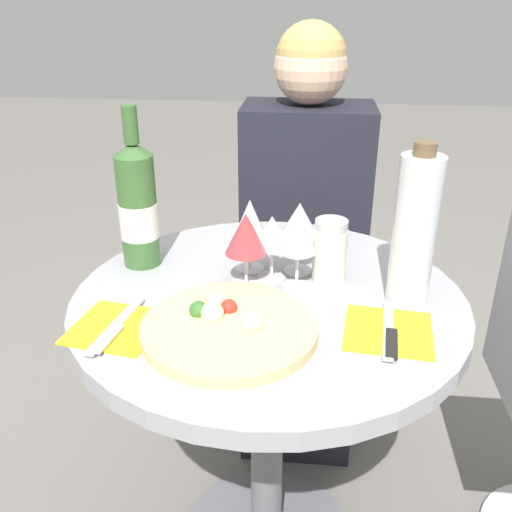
% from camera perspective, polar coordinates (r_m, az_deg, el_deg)
% --- Properties ---
extents(dining_table, '(0.77, 0.77, 0.71)m').
position_cam_1_polar(dining_table, '(1.21, 1.20, -10.71)').
color(dining_table, slate).
rests_on(dining_table, ground_plane).
extents(chair_behind_diner, '(0.39, 0.39, 0.92)m').
position_cam_1_polar(chair_behind_diner, '(1.86, 4.73, -0.88)').
color(chair_behind_diner, silver).
rests_on(chair_behind_diner, ground_plane).
extents(seated_diner, '(0.37, 0.46, 1.18)m').
position_cam_1_polar(seated_diner, '(1.68, 4.71, -0.21)').
color(seated_diner, black).
rests_on(seated_diner, ground_plane).
extents(pizza_large, '(0.31, 0.31, 0.05)m').
position_cam_1_polar(pizza_large, '(1.00, -2.76, -7.09)').
color(pizza_large, '#E5C17F').
rests_on(pizza_large, dining_table).
extents(wine_bottle, '(0.08, 0.08, 0.34)m').
position_cam_1_polar(wine_bottle, '(1.22, -11.73, 4.91)').
color(wine_bottle, '#38602D').
rests_on(wine_bottle, dining_table).
extents(tall_carafe, '(0.08, 0.08, 0.31)m').
position_cam_1_polar(tall_carafe, '(1.08, 15.59, 2.51)').
color(tall_carafe, silver).
rests_on(tall_carafe, dining_table).
extents(sugar_shaker, '(0.07, 0.07, 0.13)m').
position_cam_1_polar(sugar_shaker, '(1.16, 7.40, 0.50)').
color(sugar_shaker, silver).
rests_on(sugar_shaker, dining_table).
extents(wine_glass_center, '(0.08, 0.08, 0.14)m').
position_cam_1_polar(wine_glass_center, '(1.14, 1.73, 2.31)').
color(wine_glass_center, silver).
rests_on(wine_glass_center, dining_table).
extents(wine_glass_back_right, '(0.08, 0.08, 0.15)m').
position_cam_1_polar(wine_glass_back_right, '(1.16, 4.36, 3.55)').
color(wine_glass_back_right, silver).
rests_on(wine_glass_back_right, dining_table).
extents(wine_glass_front_left, '(0.08, 0.08, 0.15)m').
position_cam_1_polar(wine_glass_front_left, '(1.11, -1.01, 2.17)').
color(wine_glass_front_left, silver).
rests_on(wine_glass_front_left, dining_table).
extents(wine_glass_front_right, '(0.07, 0.07, 0.16)m').
position_cam_1_polar(wine_glass_front_right, '(1.10, 4.24, 2.22)').
color(wine_glass_front_right, silver).
rests_on(wine_glass_front_right, dining_table).
extents(wine_glass_back_left, '(0.07, 0.07, 0.16)m').
position_cam_1_polar(wine_glass_back_left, '(1.17, -0.61, 3.64)').
color(wine_glass_back_left, silver).
rests_on(wine_glass_back_left, dining_table).
extents(place_setting_left, '(0.17, 0.19, 0.01)m').
position_cam_1_polar(place_setting_left, '(1.04, -13.82, -6.95)').
color(place_setting_left, yellow).
rests_on(place_setting_left, dining_table).
extents(place_setting_right, '(0.17, 0.19, 0.01)m').
position_cam_1_polar(place_setting_right, '(1.03, 13.10, -7.36)').
color(place_setting_right, yellow).
rests_on(place_setting_right, dining_table).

